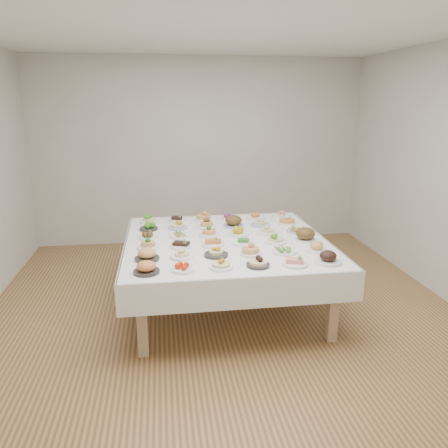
{
  "coord_description": "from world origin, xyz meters",
  "views": [
    {
      "loc": [
        -0.6,
        -4.2,
        2.15
      ],
      "look_at": [
        0.05,
        0.26,
        0.88
      ],
      "focal_mm": 35.0,
      "sensor_mm": 36.0,
      "label": 1
    }
  ],
  "objects": [
    {
      "name": "dish_25",
      "position": [
        -0.44,
        0.61,
        0.8
      ],
      "size": [
        0.22,
        0.22,
        0.12
      ],
      "color": "#4C66B2",
      "rests_on": "display_table"
    },
    {
      "name": "dish_9",
      "position": [
        0.21,
        -0.38,
        0.81
      ],
      "size": [
        0.2,
        0.2,
        0.13
      ],
      "color": "white",
      "rests_on": "display_table"
    },
    {
      "name": "dish_10",
      "position": [
        0.53,
        -0.37,
        0.77
      ],
      "size": [
        0.23,
        0.23,
        0.05
      ],
      "color": "white",
      "rests_on": "display_table"
    },
    {
      "name": "dish_3",
      "position": [
        0.21,
        -0.69,
        0.81
      ],
      "size": [
        0.22,
        0.22,
        0.12
      ],
      "color": "#2C2A27",
      "rests_on": "display_table"
    },
    {
      "name": "display_table",
      "position": [
        0.05,
        0.11,
        0.68
      ],
      "size": [
        2.1,
        2.1,
        0.75
      ],
      "color": "white",
      "rests_on": "ground"
    },
    {
      "name": "dish_33",
      "position": [
        0.2,
        0.93,
        0.79
      ],
      "size": [
        0.2,
        0.2,
        0.09
      ],
      "color": "white",
      "rests_on": "display_table"
    },
    {
      "name": "dish_12",
      "position": [
        -0.76,
        -0.05,
        0.81
      ],
      "size": [
        0.22,
        0.22,
        0.13
      ],
      "color": "white",
      "rests_on": "display_table"
    },
    {
      "name": "dish_6",
      "position": [
        -0.76,
        -0.38,
        0.8
      ],
      "size": [
        0.22,
        0.22,
        0.12
      ],
      "color": "#2C2A27",
      "rests_on": "display_table"
    },
    {
      "name": "dish_31",
      "position": [
        -0.43,
        0.93,
        0.78
      ],
      "size": [
        0.22,
        0.22,
        0.09
      ],
      "color": "white",
      "rests_on": "display_table"
    },
    {
      "name": "dish_17",
      "position": [
        0.85,
        -0.04,
        0.81
      ],
      "size": [
        0.24,
        0.24,
        0.13
      ],
      "color": "white",
      "rests_on": "display_table"
    },
    {
      "name": "dish_29",
      "position": [
        0.84,
        0.6,
        0.81
      ],
      "size": [
        0.2,
        0.2,
        0.13
      ],
      "color": "white",
      "rests_on": "display_table"
    },
    {
      "name": "dish_35",
      "position": [
        0.86,
        0.92,
        0.8
      ],
      "size": [
        0.22,
        0.22,
        0.11
      ],
      "color": "white",
      "rests_on": "display_table"
    },
    {
      "name": "dish_5",
      "position": [
        0.85,
        -0.69,
        0.81
      ],
      "size": [
        0.23,
        0.23,
        0.14
      ],
      "color": "white",
      "rests_on": "display_table"
    },
    {
      "name": "dish_11",
      "position": [
        0.86,
        -0.36,
        0.8
      ],
      "size": [
        0.22,
        0.22,
        0.1
      ],
      "color": "white",
      "rests_on": "display_table"
    },
    {
      "name": "dish_2",
      "position": [
        -0.12,
        -0.68,
        0.81
      ],
      "size": [
        0.21,
        0.21,
        0.12
      ],
      "color": "white",
      "rests_on": "display_table"
    },
    {
      "name": "dish_32",
      "position": [
        -0.11,
        0.93,
        0.81
      ],
      "size": [
        0.23,
        0.22,
        0.13
      ],
      "color": "white",
      "rests_on": "display_table"
    },
    {
      "name": "dish_8",
      "position": [
        -0.12,
        -0.37,
        0.8
      ],
      "size": [
        0.22,
        0.22,
        0.11
      ],
      "color": "#2C2A27",
      "rests_on": "display_table"
    },
    {
      "name": "dish_16",
      "position": [
        0.54,
        -0.05,
        0.81
      ],
      "size": [
        0.24,
        0.24,
        0.13
      ],
      "color": "white",
      "rests_on": "display_table"
    },
    {
      "name": "dish_1",
      "position": [
        -0.45,
        -0.69,
        0.79
      ],
      "size": [
        0.2,
        0.2,
        0.09
      ],
      "color": "white",
      "rests_on": "display_table"
    },
    {
      "name": "dish_21",
      "position": [
        0.2,
        0.27,
        0.79
      ],
      "size": [
        0.23,
        0.23,
        0.1
      ],
      "color": "white",
      "rests_on": "display_table"
    },
    {
      "name": "dish_27",
      "position": [
        0.2,
        0.59,
        0.82
      ],
      "size": [
        0.23,
        0.23,
        0.14
      ],
      "color": "#4C66B2",
      "rests_on": "display_table"
    },
    {
      "name": "room_envelope",
      "position": [
        0.0,
        0.0,
        1.83
      ],
      "size": [
        5.02,
        5.02,
        2.81
      ],
      "color": "#9F7A42",
      "rests_on": "ground"
    },
    {
      "name": "dish_19",
      "position": [
        -0.44,
        0.28,
        0.77
      ],
      "size": [
        0.22,
        0.21,
        0.05
      ],
      "color": "white",
      "rests_on": "display_table"
    },
    {
      "name": "dish_24",
      "position": [
        -0.77,
        0.61,
        0.79
      ],
      "size": [
        0.21,
        0.21,
        0.09
      ],
      "color": "#2C2A27",
      "rests_on": "display_table"
    },
    {
      "name": "dish_15",
      "position": [
        0.2,
        -0.05,
        0.78
      ],
      "size": [
        0.23,
        0.23,
        0.09
      ],
      "color": "white",
      "rests_on": "display_table"
    },
    {
      "name": "dish_20",
      "position": [
        -0.11,
        0.28,
        0.8
      ],
      "size": [
        0.22,
        0.22,
        0.12
      ],
      "color": "white",
      "rests_on": "display_table"
    },
    {
      "name": "dish_7",
      "position": [
        -0.44,
        -0.37,
        0.79
      ],
      "size": [
        0.21,
        0.21,
        0.1
      ],
      "color": "white",
      "rests_on": "display_table"
    },
    {
      "name": "dish_22",
      "position": [
        0.53,
        0.28,
        0.8
      ],
      "size": [
        0.23,
        0.23,
        0.12
      ],
      "color": "white",
      "rests_on": "display_table"
    },
    {
      "name": "dish_34",
      "position": [
        0.54,
        0.91,
        0.79
      ],
      "size": [
        0.22,
        0.22,
        0.09
      ],
      "color": "white",
      "rests_on": "display_table"
    },
    {
      "name": "dish_0",
      "position": [
        -0.76,
        -0.7,
        0.8
      ],
      "size": [
        0.22,
        0.22,
        0.12
      ],
      "color": "#2C2A27",
      "rests_on": "display_table"
    },
    {
      "name": "dish_23",
      "position": [
        0.86,
        0.28,
        0.77
      ],
      "size": [
        0.22,
        0.22,
        0.05
      ],
      "color": "#4C66B2",
      "rests_on": "display_table"
    },
    {
      "name": "dish_18",
      "position": [
        -0.76,
        0.28,
        0.78
      ],
      "size": [
        0.2,
        0.2,
        0.08
      ],
      "color": "white",
      "rests_on": "display_table"
    },
    {
      "name": "dish_4",
      "position": [
        0.54,
        -0.7,
        0.79
      ],
      "size": [
        0.23,
        0.23,
        0.1
      ],
      "color": "white",
      "rests_on": "display_table"
    },
    {
      "name": "dish_28",
      "position": [
        0.52,
        0.59,
        0.8
      ],
      "size": [
        0.22,
        0.22,
        0.11
      ],
      "color": "#4C66B2",
      "rests_on": "display_table"
    },
    {
      "name": "dish_30",
      "position": [
        -0.76,
        0.92,
        0.81
      ],
      "size": [
        0.23,
        0.23,
        0.13
      ],
      "color": "white",
      "rests_on": "display_table"
    },
    {
      "name": "dish_14",
      "position": [
        -0.11,
        -0.06,
        0.78
      ],
      "size": [
        0.22,
        0.22,
        0.09
      ],
      "color": "white",
      "rests_on": "display_table"
    },
    {
      "name": "dish_13",
      "position": [
        -0.43,
        -0.06,
        0.79
      ],
      "size": [
        0.22,
        0.22,
        0.09
      ],
      "color": "white",
      "rests_on": "display_table"
    },
    {
      "name": "dish_26",
      "position": [
        -0.11,
        0.59,
        0.8
      ],
      "size": [
        0.22,
        0.22,
        0.12
      ],
      "color": "white",
      "rests_on": "display_table"
    }
  ]
}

